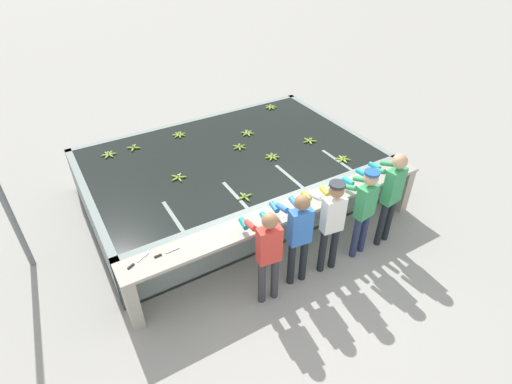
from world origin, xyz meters
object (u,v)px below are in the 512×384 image
at_px(worker_0, 268,250).
at_px(knife_0, 135,263).
at_px(banana_bunch_floating_3, 343,159).
at_px(banana_bunch_floating_9, 271,107).
at_px(worker_1, 298,232).
at_px(worker_4, 390,191).
at_px(banana_bunch_floating_6, 239,147).
at_px(banana_bunch_floating_7, 272,157).
at_px(banana_bunch_floating_0, 245,197).
at_px(banana_bunch_floating_10, 109,154).
at_px(banana_bunch_floating_1, 178,177).
at_px(knife_1, 163,254).
at_px(worker_3, 363,206).
at_px(banana_bunch_floating_8, 134,148).
at_px(worker_2, 331,219).
at_px(banana_bunch_floating_2, 179,135).
at_px(banana_bunch_floating_4, 310,141).
at_px(banana_bunch_floating_5, 248,133).

bearing_deg(worker_0, knife_0, 157.20).
bearing_deg(banana_bunch_floating_3, banana_bunch_floating_9, 87.77).
bearing_deg(worker_1, worker_4, -0.90).
bearing_deg(banana_bunch_floating_6, banana_bunch_floating_7, -61.35).
distance_m(banana_bunch_floating_0, banana_bunch_floating_10, 2.84).
height_order(worker_4, banana_bunch_floating_0, worker_4).
xyz_separation_m(banana_bunch_floating_1, knife_1, (-0.85, -1.59, -0.01)).
bearing_deg(banana_bunch_floating_10, banana_bunch_floating_1, -59.22).
relative_size(worker_1, banana_bunch_floating_10, 5.66).
distance_m(worker_3, knife_1, 3.02).
bearing_deg(banana_bunch_floating_8, banana_bunch_floating_7, -37.92).
relative_size(worker_2, banana_bunch_floating_10, 5.75).
relative_size(banana_bunch_floating_2, banana_bunch_floating_4, 1.01).
bearing_deg(knife_0, banana_bunch_floating_9, 37.93).
height_order(worker_2, banana_bunch_floating_6, worker_2).
height_order(banana_bunch_floating_2, banana_bunch_floating_5, same).
relative_size(banana_bunch_floating_2, banana_bunch_floating_8, 1.10).
bearing_deg(worker_4, worker_1, 179.10).
height_order(banana_bunch_floating_3, banana_bunch_floating_7, same).
xyz_separation_m(worker_4, banana_bunch_floating_0, (-1.98, 1.14, -0.09)).
relative_size(banana_bunch_floating_4, knife_0, 0.85).
bearing_deg(banana_bunch_floating_3, banana_bunch_floating_6, 135.98).
xyz_separation_m(banana_bunch_floating_2, banana_bunch_floating_10, (-1.40, -0.06, 0.00)).
bearing_deg(worker_1, worker_3, -1.29).
bearing_deg(worker_3, banana_bunch_floating_7, 101.37).
xyz_separation_m(banana_bunch_floating_4, banana_bunch_floating_10, (-3.49, 1.47, -0.00)).
xyz_separation_m(worker_1, banana_bunch_floating_4, (1.74, 2.06, -0.01)).
bearing_deg(worker_3, banana_bunch_floating_8, 124.66).
height_order(worker_2, banana_bunch_floating_1, worker_2).
distance_m(banana_bunch_floating_0, knife_0, 1.97).
xyz_separation_m(worker_4, banana_bunch_floating_8, (-3.01, 3.56, -0.09)).
distance_m(worker_2, banana_bunch_floating_2, 3.73).
xyz_separation_m(banana_bunch_floating_5, knife_0, (-3.01, -2.36, -0.01)).
height_order(worker_2, banana_bunch_floating_7, worker_2).
bearing_deg(banana_bunch_floating_9, banana_bunch_floating_8, -175.67).
relative_size(banana_bunch_floating_0, banana_bunch_floating_9, 1.01).
bearing_deg(banana_bunch_floating_6, banana_bunch_floating_3, -44.02).
distance_m(banana_bunch_floating_3, banana_bunch_floating_9, 2.58).
xyz_separation_m(worker_2, banana_bunch_floating_4, (1.19, 2.10, -0.04)).
bearing_deg(banana_bunch_floating_2, banana_bunch_floating_7, -55.74).
distance_m(banana_bunch_floating_1, banana_bunch_floating_5, 1.96).
distance_m(banana_bunch_floating_2, banana_bunch_floating_4, 2.59).
distance_m(worker_3, banana_bunch_floating_3, 1.39).
distance_m(worker_3, banana_bunch_floating_4, 2.16).
relative_size(worker_4, banana_bunch_floating_2, 6.07).
distance_m(banana_bunch_floating_8, knife_1, 3.01).
distance_m(banana_bunch_floating_4, knife_0, 4.15).
xyz_separation_m(banana_bunch_floating_2, banana_bunch_floating_9, (2.28, 0.19, 0.00)).
bearing_deg(banana_bunch_floating_10, banana_bunch_floating_2, 2.60).
relative_size(worker_1, banana_bunch_floating_4, 5.77).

